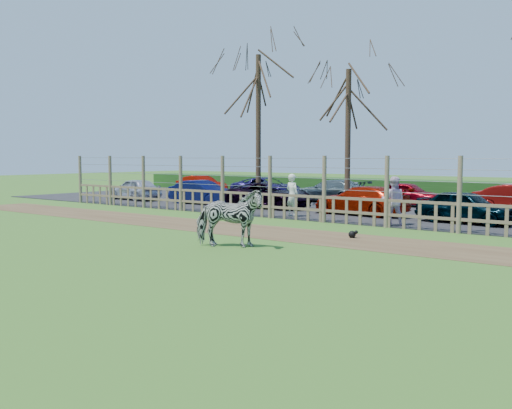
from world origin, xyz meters
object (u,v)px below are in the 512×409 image
Objects in this scene: tree_mid at (348,105)px; visitor_b at (393,201)px; tree_left at (258,93)px; car_4 at (466,207)px; car_3 at (361,200)px; car_7 at (202,185)px; car_9 at (331,191)px; car_1 at (202,192)px; car_0 at (135,189)px; car_8 at (267,188)px; crow at (353,234)px; car_2 at (270,195)px; car_10 at (407,194)px; zebra at (229,218)px; visitor_a at (292,195)px.

visitor_b is at bearing -47.64° from tree_mid.
car_4 is (10.89, -1.85, -4.98)m from tree_left.
car_3 is 1.14× the size of car_7.
car_1 is at bearing -40.00° from car_9.
car_0 is 0.85× the size of car_9.
car_8 is (-13.18, 5.72, 0.00)m from car_4.
car_2 reaches higher than crow.
car_7 is (-16.56, 11.15, 0.52)m from crow.
tree_mid is 1.65× the size of car_9.
tree_left is 26.00× the size of crow.
visitor_b is 0.47× the size of car_7.
car_10 is at bearing 93.65° from car_9.
car_8 is at bearing 120.59° from tree_left.
car_0 reaches higher than crow.
car_9 is at bearing -97.49° from car_8.
zebra is at bearing 62.78° from car_0.
crow is 0.07× the size of car_3.
visitor_b is 0.49× the size of car_4.
visitor_b is at bearing 94.65° from crow.
tree_left is at bearing 52.11° from car_2.
car_10 reaches higher than crow.
car_2 is 6.37m from car_8.
visitor_a is at bearing -7.59° from zebra.
car_7 is at bearing 153.40° from tree_left.
car_3 is at bearing -23.13° from zebra.
crow is at bearing -138.05° from car_8.
car_1 is 6.87m from car_9.
car_7 is at bearing -42.80° from visitor_b.
car_8 is (-8.75, 5.31, 0.00)m from car_3.
car_7 is (-18.17, 5.49, 0.00)m from car_4.
car_3 is 10.23m from car_8.
car_8 is 1.23× the size of car_10.
visitor_b reaches higher than car_1.
car_2 is at bearing -27.95° from visitor_a.
visitor_a is (-2.89, 7.42, 0.09)m from zebra.
car_10 is (-0.09, 5.08, 0.00)m from car_3.
car_4 is 0.82× the size of car_8.
car_4 is at bearing -151.49° from visitor_a.
car_2 is at bearing -38.08° from visitor_b.
zebra is 4.12m from crow.
car_3 is at bearing -90.03° from car_1.
car_8 is at bearing -52.51° from visitor_b.
car_1 is at bearing 93.46° from car_2.
car_1 is 13.39m from car_4.
visitor_b is at bearing -41.16° from zebra.
car_10 is at bearing -85.52° from car_7.
car_2 is at bearing 1.68° from zebra.
car_8 is at bearing -35.73° from visitor_a.
car_0 and car_1 have the same top height.
car_7 is (-8.85, 4.84, 0.00)m from car_2.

